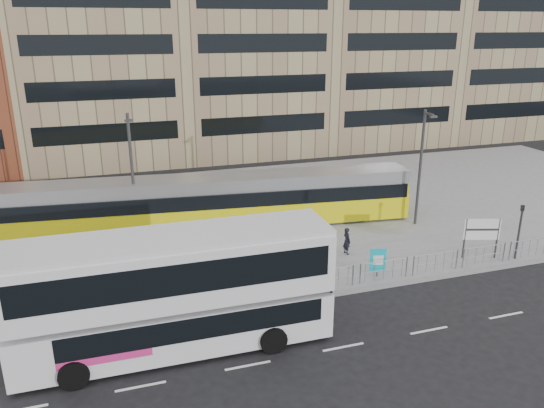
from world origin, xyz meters
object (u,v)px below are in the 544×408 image
object	(u,v)px
double_decker_bus	(175,289)
lamp_post_west	(132,171)
ad_panel	(378,260)
lamp_post_east	(421,163)
tram	(191,203)
pedestrian	(347,241)
traffic_light_east	(520,225)
traffic_light_west	(136,272)
station_sign	(482,231)

from	to	relation	value
double_decker_bus	lamp_post_west	bearing A→B (deg)	93.66
ad_panel	lamp_post_east	world-z (taller)	lamp_post_east
lamp_post_west	tram	bearing A→B (deg)	6.07
pedestrian	traffic_light_east	bearing A→B (deg)	-119.79
ad_panel	traffic_light_east	world-z (taller)	traffic_light_east
traffic_light_west	lamp_post_east	bearing A→B (deg)	31.55
traffic_light_east	double_decker_bus	bearing A→B (deg)	-168.66
pedestrian	traffic_light_west	world-z (taller)	traffic_light_west
pedestrian	traffic_light_east	world-z (taller)	traffic_light_east
tram	ad_panel	size ratio (longest dim) A/B	18.37
station_sign	double_decker_bus	bearing A→B (deg)	-151.64
station_sign	lamp_post_east	xyz separation A→B (m)	(-0.40, 5.64, 2.46)
pedestrian	lamp_post_east	size ratio (longest dim) A/B	0.21
ad_panel	traffic_light_west	size ratio (longest dim) A/B	0.49
traffic_light_west	traffic_light_east	world-z (taller)	same
tram	station_sign	size ratio (longest dim) A/B	12.36
ad_panel	traffic_light_west	distance (m)	11.88
traffic_light_east	lamp_post_east	bearing A→B (deg)	113.09
ad_panel	lamp_post_west	xyz separation A→B (m)	(-11.20, 9.29, 3.22)
traffic_light_west	traffic_light_east	bearing A→B (deg)	12.04
lamp_post_west	pedestrian	bearing A→B (deg)	-29.67
double_decker_bus	ad_panel	world-z (taller)	double_decker_bus
pedestrian	traffic_light_east	distance (m)	9.30
tram	ad_panel	xyz separation A→B (m)	(7.81, -9.65, -0.76)
ad_panel	traffic_light_west	world-z (taller)	traffic_light_west
lamp_post_west	station_sign	bearing A→B (deg)	-26.98
traffic_light_west	lamp_post_west	size ratio (longest dim) A/B	0.41
ad_panel	traffic_light_east	distance (m)	8.37
ad_panel	pedestrian	size ratio (longest dim) A/B	0.99
traffic_light_east	station_sign	bearing A→B (deg)	162.94
lamp_post_west	lamp_post_east	bearing A→B (deg)	-10.96
double_decker_bus	traffic_light_east	world-z (taller)	double_decker_bus
traffic_light_west	lamp_post_west	bearing A→B (deg)	99.46
double_decker_bus	traffic_light_east	size ratio (longest dim) A/B	3.94
station_sign	lamp_post_east	distance (m)	6.17
double_decker_bus	traffic_light_west	bearing A→B (deg)	113.18
traffic_light_east	lamp_post_east	distance (m)	7.04
tram	lamp_post_west	size ratio (longest dim) A/B	3.75
station_sign	traffic_light_west	size ratio (longest dim) A/B	0.73
station_sign	pedestrian	size ratio (longest dim) A/B	1.47
traffic_light_east	lamp_post_west	world-z (taller)	lamp_post_west
ad_panel	station_sign	bearing A→B (deg)	19.48
lamp_post_east	ad_panel	bearing A→B (deg)	-135.39
pedestrian	lamp_post_west	world-z (taller)	lamp_post_west
lamp_post_east	double_decker_bus	bearing A→B (deg)	-151.67
double_decker_bus	tram	world-z (taller)	double_decker_bus
double_decker_bus	traffic_light_west	distance (m)	3.38
station_sign	pedestrian	xyz separation A→B (m)	(-6.70, 2.75, -0.80)
traffic_light_west	traffic_light_east	size ratio (longest dim) A/B	1.00
pedestrian	lamp_post_east	bearing A→B (deg)	-73.19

